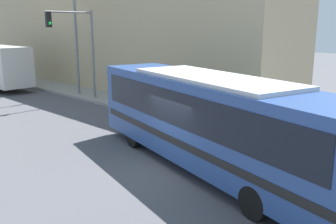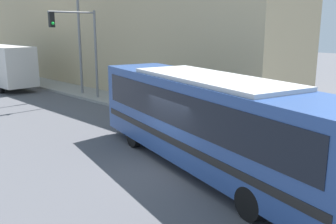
{
  "view_description": "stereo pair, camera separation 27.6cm",
  "coord_description": "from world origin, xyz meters",
  "px_view_note": "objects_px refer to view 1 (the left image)",
  "views": [
    {
      "loc": [
        -8.98,
        -8.43,
        4.9
      ],
      "look_at": [
        1.74,
        2.06,
        1.42
      ],
      "focal_mm": 40.0,
      "sensor_mm": 36.0,
      "label": 1
    },
    {
      "loc": [
        -8.78,
        -8.63,
        4.9
      ],
      "look_at": [
        1.74,
        2.06,
        1.42
      ],
      "focal_mm": 40.0,
      "sensor_mm": 36.0,
      "label": 2
    }
  ],
  "objects_px": {
    "fire_hydrant": "(214,117)",
    "pedestrian_near_corner": "(166,92)",
    "parking_meter": "(123,91)",
    "city_bus": "(211,118)",
    "street_lamp": "(72,29)",
    "traffic_light_pole": "(78,39)"
  },
  "relations": [
    {
      "from": "fire_hydrant",
      "to": "pedestrian_near_corner",
      "type": "xyz_separation_m",
      "value": [
        1.26,
        4.55,
        0.49
      ]
    },
    {
      "from": "fire_hydrant",
      "to": "pedestrian_near_corner",
      "type": "height_order",
      "value": "pedestrian_near_corner"
    },
    {
      "from": "parking_meter",
      "to": "pedestrian_near_corner",
      "type": "distance_m",
      "value": 2.75
    },
    {
      "from": "city_bus",
      "to": "street_lamp",
      "type": "relative_size",
      "value": 1.58
    },
    {
      "from": "city_bus",
      "to": "street_lamp",
      "type": "distance_m",
      "value": 16.23
    },
    {
      "from": "fire_hydrant",
      "to": "pedestrian_near_corner",
      "type": "distance_m",
      "value": 4.75
    },
    {
      "from": "city_bus",
      "to": "traffic_light_pole",
      "type": "bearing_deg",
      "value": 89.63
    },
    {
      "from": "traffic_light_pole",
      "to": "parking_meter",
      "type": "distance_m",
      "value": 4.49
    },
    {
      "from": "city_bus",
      "to": "traffic_light_pole",
      "type": "distance_m",
      "value": 13.92
    },
    {
      "from": "city_bus",
      "to": "parking_meter",
      "type": "relative_size",
      "value": 10.01
    },
    {
      "from": "traffic_light_pole",
      "to": "street_lamp",
      "type": "bearing_deg",
      "value": 66.39
    },
    {
      "from": "city_bus",
      "to": "street_lamp",
      "type": "height_order",
      "value": "street_lamp"
    },
    {
      "from": "traffic_light_pole",
      "to": "pedestrian_near_corner",
      "type": "relative_size",
      "value": 3.25
    },
    {
      "from": "parking_meter",
      "to": "pedestrian_near_corner",
      "type": "height_order",
      "value": "pedestrian_near_corner"
    },
    {
      "from": "city_bus",
      "to": "pedestrian_near_corner",
      "type": "height_order",
      "value": "city_bus"
    },
    {
      "from": "fire_hydrant",
      "to": "traffic_light_pole",
      "type": "distance_m",
      "value": 10.78
    },
    {
      "from": "parking_meter",
      "to": "street_lamp",
      "type": "height_order",
      "value": "street_lamp"
    },
    {
      "from": "city_bus",
      "to": "street_lamp",
      "type": "xyz_separation_m",
      "value": [
        4.34,
        15.39,
        2.78
      ]
    },
    {
      "from": "traffic_light_pole",
      "to": "street_lamp",
      "type": "distance_m",
      "value": 2.35
    },
    {
      "from": "fire_hydrant",
      "to": "street_lamp",
      "type": "distance_m",
      "value": 12.91
    },
    {
      "from": "fire_hydrant",
      "to": "street_lamp",
      "type": "height_order",
      "value": "street_lamp"
    },
    {
      "from": "traffic_light_pole",
      "to": "parking_meter",
      "type": "height_order",
      "value": "traffic_light_pole"
    }
  ]
}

